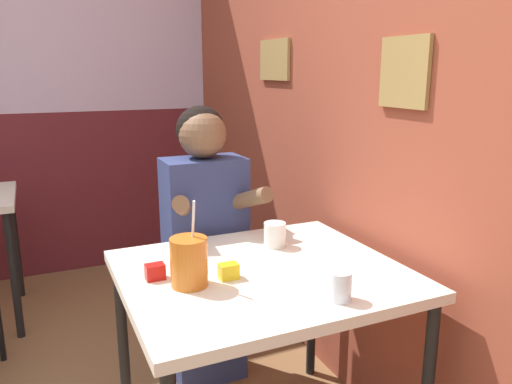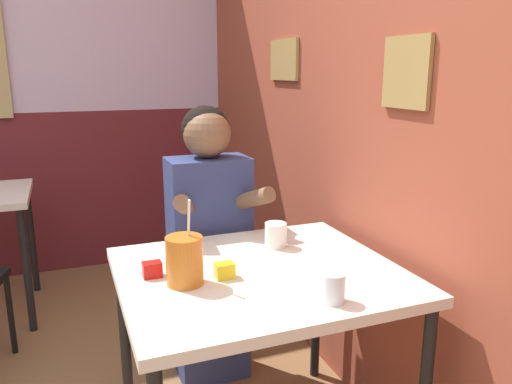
% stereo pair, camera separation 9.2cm
% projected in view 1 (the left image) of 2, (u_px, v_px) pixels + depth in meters
% --- Properties ---
extents(brick_wall_right, '(0.08, 4.47, 2.70)m').
position_uv_depth(brick_wall_right, '(286.00, 73.00, 2.51)').
color(brick_wall_right, brown).
rests_on(brick_wall_right, ground_plane).
extents(back_wall, '(5.39, 0.09, 2.70)m').
position_uv_depth(back_wall, '(18.00, 72.00, 3.13)').
color(back_wall, silver).
rests_on(back_wall, ground_plane).
extents(main_table, '(0.91, 0.80, 0.72)m').
position_uv_depth(main_table, '(262.00, 289.00, 1.68)').
color(main_table, beige).
rests_on(main_table, ground_plane).
extents(person_seated, '(0.42, 0.40, 1.23)m').
position_uv_depth(person_seated, '(205.00, 243.00, 2.15)').
color(person_seated, navy).
rests_on(person_seated, ground_plane).
extents(cocktail_pitcher, '(0.12, 0.12, 0.27)m').
position_uv_depth(cocktail_pitcher, '(189.00, 262.00, 1.52)').
color(cocktail_pitcher, '#C6661E').
rests_on(cocktail_pitcher, main_table).
extents(glass_near_pitcher, '(0.07, 0.07, 0.09)m').
position_uv_depth(glass_near_pitcher, '(339.00, 286.00, 1.43)').
color(glass_near_pitcher, silver).
rests_on(glass_near_pitcher, main_table).
extents(glass_center, '(0.08, 0.08, 0.09)m').
position_uv_depth(glass_center, '(275.00, 235.00, 1.87)').
color(glass_center, silver).
rests_on(glass_center, main_table).
extents(condiment_ketchup, '(0.06, 0.04, 0.05)m').
position_uv_depth(condiment_ketchup, '(155.00, 272.00, 1.58)').
color(condiment_ketchup, '#B7140F').
rests_on(condiment_ketchup, main_table).
extents(condiment_mustard, '(0.06, 0.04, 0.05)m').
position_uv_depth(condiment_mustard, '(229.00, 271.00, 1.59)').
color(condiment_mustard, yellow).
rests_on(condiment_mustard, main_table).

